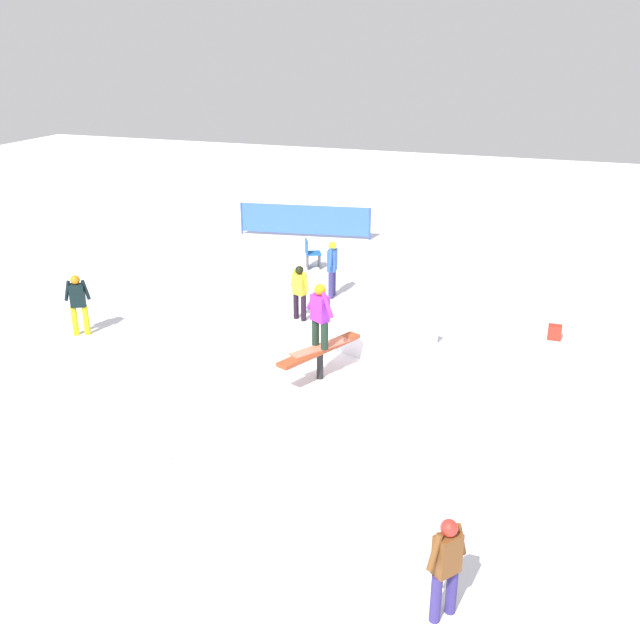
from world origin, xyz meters
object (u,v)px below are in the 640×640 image
Objects in this scene: backpack_on_snow at (555,332)px; folding_chair at (312,255)px; bystander_yellow at (300,290)px; rail_feature at (320,353)px; main_rider_on_rail at (320,317)px; bystander_black at (78,302)px; loose_snowboard_white at (182,439)px; bystander_blue at (332,266)px; bystander_brown at (446,564)px.

folding_chair is at bearing -24.80° from backpack_on_snow.
rail_feature is at bearing -41.61° from bystander_yellow.
backpack_on_snow is (-3.65, 4.38, -1.17)m from main_rider_on_rail.
rail_feature is 3.25m from bystander_yellow.
bystander_black is at bearing 17.44° from backpack_on_snow.
bystander_black is 5.11m from bystander_yellow.
loose_snowboard_white is (3.00, -1.46, -1.33)m from main_rider_on_rail.
main_rider_on_rail is 4.88m from bystander_blue.
bystander_blue is at bearing 178.08° from loose_snowboard_white.
bystander_yellow is at bearing 179.92° from loose_snowboard_white.
bystander_black is 4.24× the size of backpack_on_snow.
main_rider_on_rail is 5.82m from backpack_on_snow.
bystander_black reaches higher than loose_snowboard_white.
backpack_on_snow is at bearing 153.75° from rail_feature.
bystander_brown is at bearing 56.25° from rail_feature.
main_rider_on_rail is 6.54m from bystander_brown.
main_rider_on_rail is 7.39m from folding_chair.
backpack_on_snow is at bearing 137.97° from loose_snowboard_white.
bystander_brown is (5.82, 9.44, -0.03)m from bystander_black.
bystander_blue is at bearing 103.29° from bystander_yellow.
rail_feature reaches higher than loose_snowboard_white.
main_rider_on_rail is at bearing -110.66° from bystander_brown.
loose_snowboard_white is (5.87, 0.07, -0.75)m from bystander_yellow.
bystander_blue reaches higher than rail_feature.
bystander_brown is 13.79m from folding_chair.
backpack_on_snow is (1.02, 5.68, -0.68)m from bystander_blue.
loose_snowboard_white is 1.47× the size of folding_chair.
bystander_brown is 5.59m from loose_snowboard_white.
bystander_blue is (-1.81, 0.22, 0.08)m from bystander_yellow.
bystander_blue is at bearing -165.52° from bystander_black.
bystander_black is 7.32m from folding_chair.
bystander_black reaches higher than rail_feature.
bystander_yellow is at bearing -12.50° from bystander_blue.
folding_chair is (-6.83, -2.66, -0.92)m from main_rider_on_rail.
main_rider_on_rail is at bearing 10.14° from bystander_blue.
bystander_brown is at bearing -38.77° from bystander_yellow.
folding_chair is (-6.83, -2.66, -0.15)m from rail_feature.
bystander_black reaches higher than bystander_yellow.
bystander_yellow is at bearing 168.02° from folding_chair.
bystander_black is at bearing 125.27° from folding_chair.
bystander_yellow is 5.92m from loose_snowboard_white.
bystander_brown is at bearing 62.32° from loose_snowboard_white.
bystander_blue is 4.43× the size of backpack_on_snow.
folding_chair is at bearing -145.46° from bystander_black.
bystander_yellow is (-2.56, 4.43, -0.05)m from bystander_black.
bystander_yellow is 0.98× the size of bystander_brown.
rail_feature is 6.52m from bystander_brown.
backpack_on_snow reaches higher than loose_snowboard_white.
bystander_brown is at bearing 63.08° from main_rider_on_rail.
bystander_yellow reaches higher than loose_snowboard_white.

